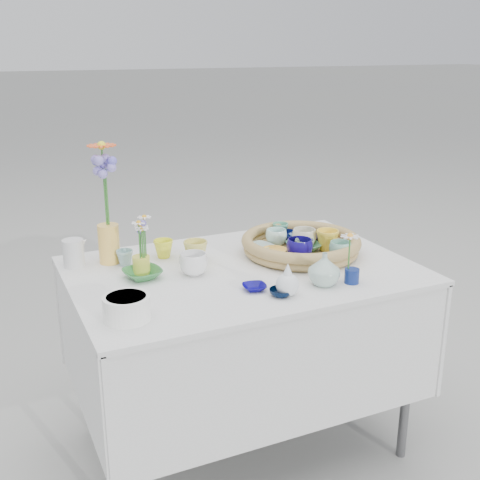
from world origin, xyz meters
name	(u,v)px	position (x,y,z in m)	size (l,w,h in m)	color
ground	(242,442)	(0.00, 0.00, 0.00)	(80.00, 80.00, 0.00)	#96978E
display_table	(242,442)	(0.00, 0.00, 0.00)	(1.26, 0.86, 0.77)	white
wicker_tray	(301,245)	(0.28, 0.05, 0.80)	(0.47, 0.47, 0.08)	olive
tray_ceramic_0	(285,237)	(0.28, 0.18, 0.80)	(0.11, 0.11, 0.03)	#0A1352
tray_ceramic_1	(315,237)	(0.40, 0.13, 0.80)	(0.10, 0.10, 0.02)	black
tray_ceramic_2	(327,240)	(0.37, 0.00, 0.82)	(0.09, 0.09, 0.08)	yellow
tray_ceramic_3	(303,247)	(0.28, 0.04, 0.80)	(0.13, 0.13, 0.03)	#457C58
tray_ceramic_4	(304,248)	(0.25, -0.03, 0.82)	(0.08, 0.08, 0.07)	gray
tray_ceramic_5	(260,247)	(0.13, 0.11, 0.80)	(0.10, 0.10, 0.02)	#9CBAB2
tray_ceramic_6	(276,237)	(0.22, 0.14, 0.82)	(0.09, 0.09, 0.07)	#C3F3E5
tray_ceramic_7	(304,238)	(0.31, 0.07, 0.82)	(0.10, 0.10, 0.08)	beige
tray_ceramic_8	(301,237)	(0.35, 0.17, 0.79)	(0.09, 0.09, 0.02)	#6E95C6
tray_ceramic_9	(300,249)	(0.22, -0.04, 0.82)	(0.10, 0.10, 0.08)	#130971
tray_ceramic_10	(274,253)	(0.14, 0.02, 0.80)	(0.10, 0.10, 0.03)	#FFCF5D
tray_ceramic_11	(340,250)	(0.36, -0.10, 0.82)	(0.08, 0.08, 0.07)	#7CBAAA
tray_ceramic_12	(280,230)	(0.28, 0.22, 0.81)	(0.07, 0.07, 0.06)	#56A880
loose_ceramic_0	(163,249)	(-0.23, 0.24, 0.80)	(0.08, 0.08, 0.07)	yellow
loose_ceramic_1	(196,252)	(-0.13, 0.13, 0.81)	(0.09, 0.09, 0.09)	#D7CC5E
loose_ceramic_2	(142,274)	(-0.37, 0.06, 0.78)	(0.13, 0.13, 0.03)	#2F763A
loose_ceramic_3	(194,264)	(-0.19, 0.01, 0.81)	(0.10, 0.10, 0.08)	white
loose_ceramic_4	(254,287)	(-0.05, -0.21, 0.78)	(0.08, 0.08, 0.02)	#070268
loose_ceramic_5	(125,258)	(-0.39, 0.22, 0.79)	(0.06, 0.06, 0.06)	#8FBAB8
loose_ceramic_6	(281,292)	(0.01, -0.29, 0.78)	(0.08, 0.08, 0.02)	black
fluted_bowl	(127,308)	(-0.50, -0.25, 0.80)	(0.15, 0.15, 0.08)	white
bud_vase_paleblue	(288,279)	(0.03, -0.29, 0.82)	(0.08, 0.08, 0.12)	silver
bud_vase_seafoam	(324,269)	(0.19, -0.27, 0.82)	(0.11, 0.11, 0.12)	#9FBEB1
bud_vase_cobalt	(352,276)	(0.29, -0.29, 0.79)	(0.05, 0.05, 0.05)	navy
single_daisy	(349,253)	(0.28, -0.28, 0.88)	(0.08, 0.08, 0.14)	white
tall_vase_yellow	(109,244)	(-0.43, 0.27, 0.84)	(0.08, 0.08, 0.15)	#FFC653
gerbera	(104,186)	(-0.43, 0.27, 1.06)	(0.12, 0.12, 0.32)	#FD5D29
hydrangea	(107,196)	(-0.43, 0.27, 1.03)	(0.09, 0.09, 0.31)	#615BD1
white_pitcher	(74,253)	(-0.57, 0.28, 0.82)	(0.11, 0.08, 0.10)	silver
daisy_cup	(141,265)	(-0.36, 0.10, 0.80)	(0.06, 0.06, 0.07)	yellow
daisy_posy	(142,237)	(-0.35, 0.10, 0.91)	(0.08, 0.08, 0.15)	white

